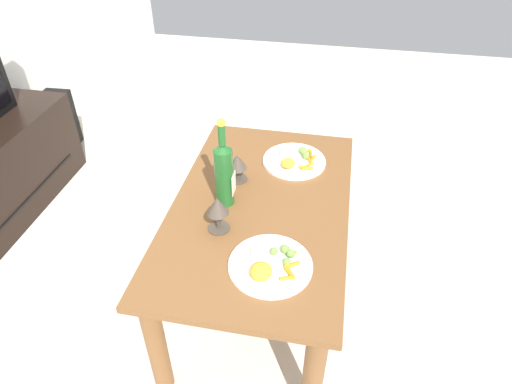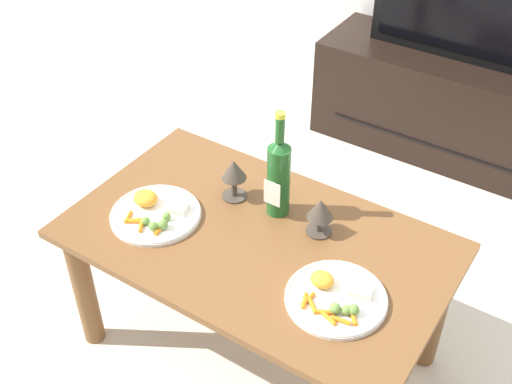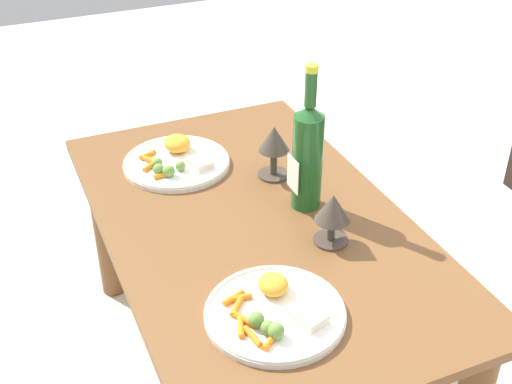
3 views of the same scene
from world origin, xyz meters
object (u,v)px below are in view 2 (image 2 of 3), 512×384
at_px(dining_table, 257,261).
at_px(tv_screen, 485,0).
at_px(tv_stand, 460,109).
at_px(goblet_left, 234,172).
at_px(dinner_plate_left, 155,213).
at_px(wine_bottle, 279,174).
at_px(goblet_right, 320,211).
at_px(dinner_plate_right, 336,297).

relative_size(dining_table, tv_screen, 1.18).
height_order(tv_stand, goblet_left, goblet_left).
height_order(tv_screen, goblet_left, tv_screen).
relative_size(dining_table, dinner_plate_left, 4.05).
distance_m(wine_bottle, dinner_plate_left, 0.40).
height_order(dining_table, tv_screen, tv_screen).
height_order(tv_stand, dinner_plate_left, dinner_plate_left).
bearing_deg(goblet_right, dining_table, -139.04).
distance_m(tv_stand, goblet_right, 1.41).
relative_size(tv_stand, goblet_right, 10.94).
relative_size(dining_table, tv_stand, 0.85).
relative_size(dining_table, goblet_right, 9.27).
xyz_separation_m(tv_stand, dinner_plate_left, (-0.46, -1.57, 0.29)).
height_order(tv_screen, wine_bottle, tv_screen).
bearing_deg(tv_screen, goblet_right, -90.40).
height_order(wine_bottle, dinner_plate_right, wine_bottle).
relative_size(tv_screen, goblet_left, 6.79).
relative_size(dining_table, dinner_plate_right, 4.12).
distance_m(tv_screen, dinner_plate_right, 1.60).
distance_m(dining_table, tv_screen, 1.53).
distance_m(dining_table, tv_stand, 1.50).
xyz_separation_m(goblet_right, dinner_plate_left, (-0.45, -0.21, -0.07)).
bearing_deg(goblet_right, tv_screen, 89.60).
bearing_deg(dinner_plate_left, goblet_left, 55.06).
bearing_deg(goblet_right, dinner_plate_right, -51.56).
relative_size(goblet_right, dinner_plate_right, 0.44).
height_order(dining_table, wine_bottle, wine_bottle).
height_order(wine_bottle, dinner_plate_left, wine_bottle).
bearing_deg(tv_screen, tv_stand, 90.00).
relative_size(wine_bottle, goblet_left, 2.54).
relative_size(goblet_right, dinner_plate_left, 0.44).
bearing_deg(dining_table, tv_stand, 84.25).
xyz_separation_m(wine_bottle, goblet_left, (-0.15, -0.01, -0.05)).
bearing_deg(goblet_left, dinner_plate_right, -24.19).
bearing_deg(dinner_plate_left, dining_table, 16.10).
distance_m(goblet_left, dinner_plate_left, 0.27).
relative_size(dining_table, goblet_left, 8.04).
distance_m(goblet_right, dinner_plate_left, 0.50).
distance_m(tv_stand, goblet_left, 1.44).
height_order(goblet_right, dinner_plate_left, goblet_right).
relative_size(goblet_left, dinner_plate_right, 0.51).
height_order(tv_stand, tv_screen, tv_screen).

